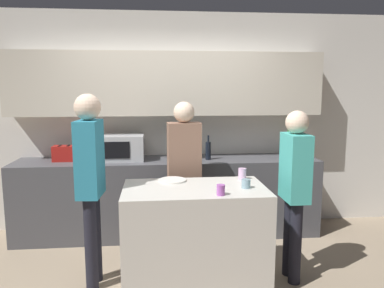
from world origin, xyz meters
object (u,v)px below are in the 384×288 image
bottle_1 (199,149)px  person_right (90,173)px  toaster (65,153)px  person_center (184,166)px  bottle_0 (194,150)px  plate_on_island (173,180)px  cup_1 (221,190)px  person_left (295,182)px  cup_2 (246,184)px  microwave (122,147)px  potted_plant (292,141)px  cup_0 (242,174)px  bottle_2 (208,150)px

bottle_1 → person_right: person_right is taller
toaster → person_center: 1.49m
bottle_1 → person_center: person_center is taller
bottle_0 → plate_on_island: bearing=-107.4°
bottle_0 → cup_1: size_ratio=3.27×
cup_1 → person_left: person_left is taller
toaster → plate_on_island: toaster is taller
plate_on_island → cup_2: 0.70m
toaster → cup_2: size_ratio=3.30×
cup_1 → bottle_1: bearing=89.9°
microwave → cup_2: bearing=-47.9°
bottle_1 → plate_on_island: 1.15m
cup_2 → toaster: bearing=144.6°
microwave → cup_1: bearing=-58.3°
bottle_0 → plate_on_island: bottle_0 is taller
plate_on_island → person_right: bearing=-166.4°
potted_plant → bottle_1: 1.16m
microwave → cup_0: (1.22, -1.00, -0.12)m
person_left → cup_2: bearing=98.3°
potted_plant → bottle_1: potted_plant is taller
microwave → cup_2: (1.18, -1.31, -0.13)m
plate_on_island → cup_0: (0.67, -0.01, 0.05)m
bottle_2 → cup_1: 1.43m
toaster → cup_2: bearing=-35.4°
cup_0 → person_right: 1.41m
bottle_1 → bottle_0: bearing=-122.9°
bottle_0 → bottle_1: bearing=57.1°
bottle_0 → person_right: 1.54m
toaster → person_center: person_center is taller
bottle_2 → cup_0: size_ratio=2.68×
bottle_0 → cup_1: (0.07, -1.47, -0.09)m
microwave → person_right: bearing=-98.3°
toaster → bottle_2: 1.69m
toaster → bottle_1: 1.60m
bottle_2 → bottle_1: bearing=119.9°
toaster → cup_2: 2.27m
bottle_1 → cup_0: 1.13m
cup_0 → person_center: person_center is taller
bottle_1 → microwave: bearing=-174.9°
cup_1 → person_center: person_center is taller
cup_0 → cup_2: bearing=-97.1°
toaster → person_left: size_ratio=0.16×
bottle_1 → plate_on_island: bearing=-109.2°
toaster → person_left: (2.32, -1.24, -0.08)m
person_left → bottle_1: bearing=28.6°
potted_plant → person_right: size_ratio=0.23×
potted_plant → person_right: person_right is taller
person_center → bottle_1: bearing=-112.7°
cup_0 → person_right: person_right is taller
cup_2 → bottle_1: bearing=100.3°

